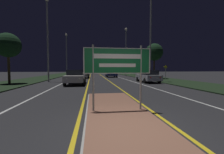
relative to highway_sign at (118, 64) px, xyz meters
name	(u,v)px	position (x,y,z in m)	size (l,w,h in m)	color
ground_plane	(128,132)	(0.00, -1.67, -1.80)	(160.00, 160.00, 0.00)	#232326
median_island	(117,112)	(0.00, 0.00, -1.76)	(2.29, 7.78, 0.10)	#999993
verge_left	(34,79)	(-9.50, 18.33, -1.76)	(5.00, 100.00, 0.08)	black
verge_right	(155,78)	(9.50, 18.33, -1.76)	(5.00, 100.00, 0.08)	black
centre_line_yellow_left	(90,77)	(-1.34, 23.33, -1.79)	(0.12, 70.00, 0.01)	gold
centre_line_yellow_right	(104,77)	(1.34, 23.33, -1.79)	(0.12, 70.00, 0.01)	gold
lane_line_white_left	(74,77)	(-4.20, 23.33, -1.79)	(0.12, 70.00, 0.01)	silver
lane_line_white_right	(118,77)	(4.20, 23.33, -1.79)	(0.12, 70.00, 0.01)	silver
edge_line_white_left	(58,78)	(-7.20, 23.33, -1.79)	(0.10, 70.00, 0.01)	silver
edge_line_white_right	(133,77)	(7.20, 23.33, -1.79)	(0.10, 70.00, 0.01)	silver
highway_sign	(118,64)	(0.00, 0.00, 0.00)	(2.42, 0.07, 2.36)	#9E9E99
streetlight_left_near	(48,32)	(-6.21, 13.91, 4.30)	(0.47, 0.47, 10.15)	#9E9E99
streetlight_left_far	(66,50)	(-6.66, 30.21, 4.09)	(0.48, 0.48, 9.61)	#9E9E99
streetlight_right_near	(151,24)	(6.23, 12.43, 5.28)	(0.54, 0.54, 11.10)	#9E9E99
streetlight_right_far	(126,45)	(6.49, 26.90, 5.03)	(0.56, 0.56, 10.46)	#9E9E99
car_receding_0	(148,76)	(5.72, 11.75, -1.04)	(1.87, 4.38, 1.46)	#B7B7BC
car_receding_1	(111,73)	(2.81, 23.65, -1.06)	(2.01, 4.30, 1.38)	navy
car_approaching_0	(76,77)	(-2.61, 10.64, -1.00)	(1.95, 4.71, 1.51)	silver
car_approaching_1	(84,73)	(-2.36, 21.52, -1.00)	(1.89, 4.57, 1.49)	#4C514C
warning_sign	(166,71)	(9.91, 15.58, -0.44)	(0.60, 0.06, 2.12)	#9E9E99
roadside_palm_left	(8,46)	(-9.43, 11.44, 2.20)	(2.49, 2.49, 5.19)	#4C3823
roadside_palm_right	(154,52)	(8.97, 17.60, 2.46)	(2.74, 2.74, 5.57)	#4C3823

